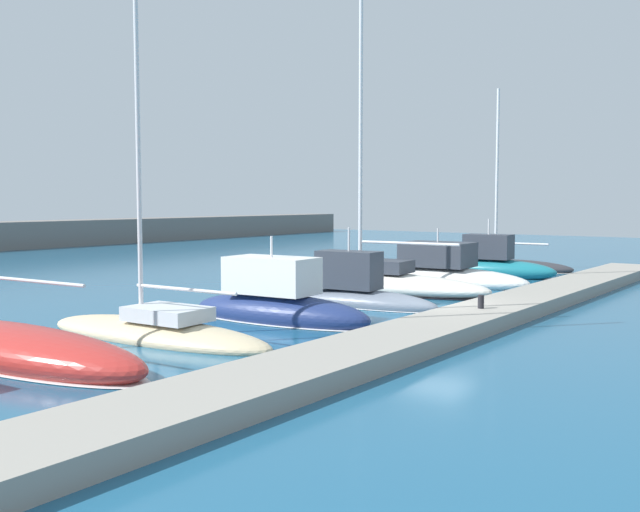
# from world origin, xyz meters

# --- Properties ---
(ground_plane) EXTENTS (120.00, 120.00, 0.00)m
(ground_plane) POSITION_xyz_m (0.00, 0.00, 0.00)
(ground_plane) COLOR #1E567A
(dock_pier) EXTENTS (40.05, 2.38, 0.48)m
(dock_pier) POSITION_xyz_m (0.00, -1.85, 0.24)
(dock_pier) COLOR gray
(dock_pier) RESTS_ON ground_plane
(sailboat_red_second) EXTENTS (2.97, 9.63, 17.20)m
(sailboat_red_second) POSITION_xyz_m (-12.64, 5.29, 0.32)
(sailboat_red_second) COLOR #B72D28
(sailboat_red_second) RESTS_ON ground_plane
(sailboat_sand_third) EXTENTS (2.64, 8.51, 12.76)m
(sailboat_sand_third) POSITION_xyz_m (-8.47, 4.66, 0.21)
(sailboat_sand_third) COLOR beige
(sailboat_sand_third) RESTS_ON ground_plane
(motorboat_navy_fourth) EXTENTS (2.43, 6.95, 3.18)m
(motorboat_navy_fourth) POSITION_xyz_m (-4.11, 3.73, 0.59)
(motorboat_navy_fourth) COLOR navy
(motorboat_navy_fourth) RESTS_ON ground_plane
(motorboat_slate_fifth) EXTENTS (2.03, 6.29, 3.32)m
(motorboat_slate_fifth) POSITION_xyz_m (0.35, 3.44, 0.50)
(motorboat_slate_fifth) COLOR slate
(motorboat_slate_fifth) RESTS_ON ground_plane
(sailboat_ivory_sixth) EXTENTS (3.54, 10.42, 21.51)m
(sailboat_ivory_sixth) POSITION_xyz_m (4.55, 5.12, 0.50)
(sailboat_ivory_sixth) COLOR silver
(sailboat_ivory_sixth) RESTS_ON ground_plane
(motorboat_white_seventh) EXTENTS (3.26, 8.70, 3.04)m
(motorboat_white_seventh) POSITION_xyz_m (8.81, 4.32, 0.51)
(motorboat_white_seventh) COLOR white
(motorboat_white_seventh) RESTS_ON ground_plane
(motorboat_teal_eighth) EXTENTS (2.33, 6.83, 3.24)m
(motorboat_teal_eighth) POSITION_xyz_m (13.42, 3.73, 0.67)
(motorboat_teal_eighth) COLOR #19707F
(motorboat_teal_eighth) RESTS_ON ground_plane
(sailboat_charcoal_ninth) EXTENTS (2.60, 7.04, 10.57)m
(sailboat_charcoal_ninth) POSITION_xyz_m (17.37, 4.10, 0.25)
(sailboat_charcoal_ninth) COLOR #2D2D33
(sailboat_charcoal_ninth) RESTS_ON ground_plane
(dock_bollard) EXTENTS (0.20, 0.20, 0.44)m
(dock_bollard) POSITION_xyz_m (-0.47, -1.85, 0.70)
(dock_bollard) COLOR black
(dock_bollard) RESTS_ON dock_pier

